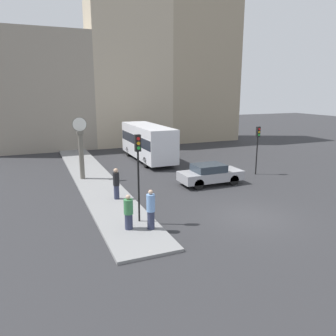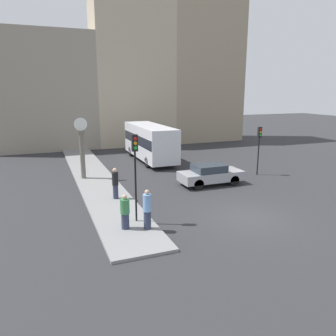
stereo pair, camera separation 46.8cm
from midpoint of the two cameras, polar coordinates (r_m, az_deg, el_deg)
The scene contains 11 objects.
ground_plane at distance 16.96m, azimuth 14.61°, elevation -8.40°, with size 120.00×120.00×0.00m, color #2D2D30.
sidewalk_corner at distance 25.01m, azimuth -12.60°, elevation -1.08°, with size 2.68×26.73×0.13m, color gray.
building_row at distance 38.98m, azimuth -5.19°, elevation 15.92°, with size 29.04×5.00×19.04m.
sedan_car at distance 22.05m, azimuth 8.00°, elevation -1.08°, with size 4.25×1.78×1.39m.
bus_distant at distance 29.30m, azimuth -2.73°, elevation 4.75°, with size 2.42×8.43×3.16m.
traffic_light_near at distance 14.91m, azimuth -4.86°, elevation 1.31°, with size 0.26×0.24×4.12m.
traffic_light_far at distance 25.01m, azimuth 16.11°, elevation 4.59°, with size 0.26×0.24×3.59m.
street_clock at distance 23.38m, azimuth -14.20°, elevation 3.31°, with size 0.98×0.42×4.29m.
pedestrian_black_jacket at distance 18.77m, azimuth -8.46°, elevation -2.63°, with size 0.35×0.35×1.79m.
pedestrian_blue_stripe at distance 14.57m, azimuth -2.72°, elevation -7.23°, with size 0.38×0.38×1.82m.
pedestrian_green_hoodie at distance 14.71m, azimuth -6.59°, elevation -7.63°, with size 0.41×0.41×1.59m.
Camera 2 is at (-9.28, -12.72, 6.16)m, focal length 35.00 mm.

